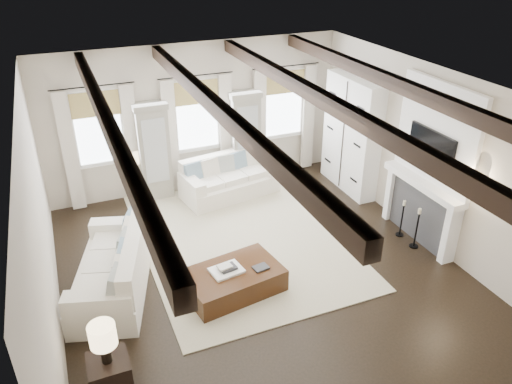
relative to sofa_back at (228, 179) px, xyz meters
name	(u,v)px	position (x,y,z in m)	size (l,w,h in m)	color
ground	(265,276)	(-0.43, -3.04, -0.36)	(7.50, 7.50, 0.00)	black
room_shell	(285,148)	(0.31, -2.14, 1.53)	(6.54, 7.54, 3.22)	beige
area_rug	(240,237)	(-0.41, -1.76, -0.35)	(3.56, 4.95, 0.02)	#BEB597
sofa_back	(228,179)	(0.00, 0.00, 0.00)	(2.18, 1.26, 0.88)	white
sofa_left	(116,269)	(-2.77, -2.43, 0.04)	(1.65, 2.48, 0.98)	white
ottoman	(233,281)	(-1.06, -3.18, -0.16)	(1.52, 0.95, 0.40)	black
tray	(226,270)	(-1.16, -3.16, 0.06)	(0.50, 0.38, 0.04)	white
book_lower	(228,268)	(-1.13, -3.15, 0.10)	(0.26, 0.20, 0.04)	#262628
book_upper	(225,266)	(-1.18, -3.14, 0.14)	(0.22, 0.17, 0.03)	beige
book_loose	(261,268)	(-0.62, -3.29, 0.06)	(0.24, 0.18, 0.03)	#262628
side_table_front	(110,375)	(-3.17, -4.44, -0.10)	(0.51, 0.51, 0.51)	black
lamp_front	(103,337)	(-3.17, -4.44, 0.54)	(0.33, 0.33, 0.57)	black
side_table_back	(139,184)	(-1.83, 0.69, -0.09)	(0.36, 0.36, 0.54)	black
lamp_back	(135,157)	(-1.83, 0.69, 0.57)	(0.33, 0.33, 0.56)	black
candlestick_near	(416,231)	(2.47, -3.27, -0.02)	(0.16, 0.16, 0.81)	black
candlestick_far	(402,221)	(2.47, -2.85, -0.04)	(0.15, 0.15, 0.75)	black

